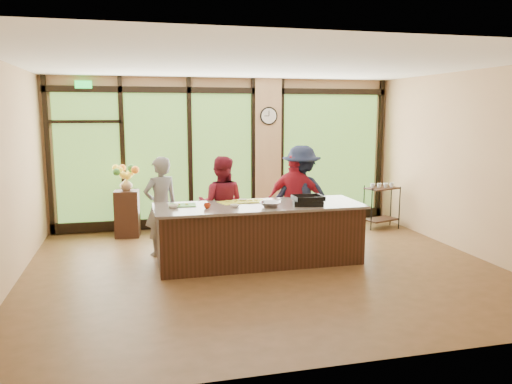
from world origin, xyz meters
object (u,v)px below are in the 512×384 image
cook_left (161,206)px  flower_stand (127,213)px  island_base (259,235)px  roasting_pan (308,203)px  cook_right (301,196)px  bar_cart (382,201)px

cook_left → flower_stand: (-0.55, 1.40, -0.37)m
island_base → roasting_pan: roasting_pan is taller
cook_left → cook_right: 2.41m
cook_right → bar_cart: (2.03, 0.88, -0.33)m
island_base → roasting_pan: bearing=-16.9°
island_base → roasting_pan: size_ratio=6.97×
cook_right → island_base: bearing=58.0°
cook_right → cook_left: bearing=17.7°
cook_left → cook_right: bearing=157.0°
roasting_pan → bar_cart: (2.28, 1.92, -0.41)m
flower_stand → island_base: bearing=-41.8°
bar_cart → flower_stand: bearing=155.9°
cook_left → roasting_pan: cook_left is taller
island_base → cook_right: bearing=40.5°
roasting_pan → flower_stand: 3.69m
island_base → cook_right: (0.96, 0.82, 0.44)m
island_base → cook_right: size_ratio=1.76×
cook_left → roasting_pan: 2.40m
island_base → flower_stand: size_ratio=3.53×
roasting_pan → bar_cart: roasting_pan is taller
island_base → flower_stand: 2.99m
flower_stand → bar_cart: 5.02m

